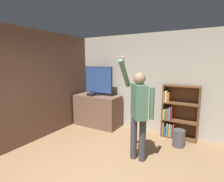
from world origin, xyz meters
The scene contains 8 objects.
wall_back centered at (0.00, 3.15, 1.35)m, with size 6.72×0.06×2.70m.
wall_side_brick centered at (-2.39, 1.56, 1.35)m, with size 0.06×4.72×2.70m.
tv_ledge centered at (-1.62, 2.72, 0.47)m, with size 1.38×0.67×0.94m.
television centered at (-1.62, 2.78, 1.38)m, with size 0.94×0.22×0.86m.
game_console centered at (-1.73, 2.56, 0.98)m, with size 0.20×0.20×0.08m.
bookshelf centered at (0.63, 2.97, 0.62)m, with size 0.87×0.28×1.37m.
person centered at (0.17, 1.50, 1.06)m, with size 0.59×0.57×2.04m.
waste_bin centered at (0.79, 2.48, 0.20)m, with size 0.27×0.27×0.39m.
Camera 1 is at (1.32, -1.57, 1.93)m, focal length 28.00 mm.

